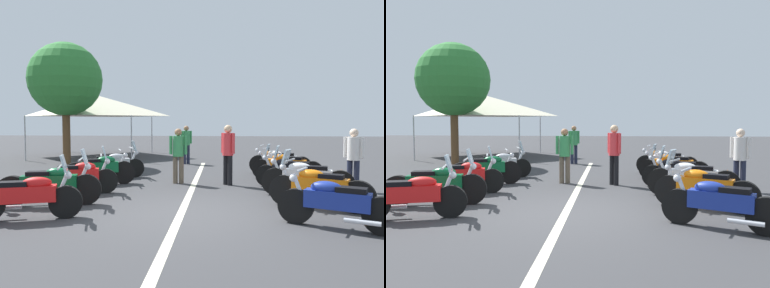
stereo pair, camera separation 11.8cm
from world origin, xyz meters
TOP-DOWN VIEW (x-y plane):
  - ground_plane at (0.00, 0.00)m, footprint 80.00×80.00m
  - lane_centre_stripe at (2.48, 0.00)m, footprint 13.25×0.16m
  - motorcycle_left_row_0 at (-0.75, 2.74)m, footprint 0.85×1.92m
  - motorcycle_left_row_1 at (0.43, 2.86)m, footprint 0.78×2.15m
  - motorcycle_left_row_2 at (1.74, 2.75)m, footprint 0.86×1.92m
  - motorcycle_left_row_3 at (3.16, 2.67)m, footprint 0.94×1.94m
  - motorcycle_left_row_4 at (4.40, 2.69)m, footprint 1.05×2.01m
  - motorcycle_right_row_0 at (-0.89, -2.73)m, footprint 1.07×1.87m
  - motorcycle_right_row_1 at (0.56, -2.80)m, footprint 1.12×1.97m
  - motorcycle_right_row_2 at (1.84, -2.82)m, footprint 0.87×2.13m
  - motorcycle_right_row_3 at (3.11, -2.68)m, footprint 0.85×1.94m
  - motorcycle_right_row_4 at (4.49, -2.78)m, footprint 0.98×2.09m
  - motorcycle_right_row_5 at (5.75, -2.77)m, footprint 0.90×2.05m
  - traffic_cone_2 at (2.45, -3.83)m, footprint 0.36×0.36m
  - bystander_0 at (2.77, -4.23)m, footprint 0.37×0.43m
  - bystander_1 at (3.60, 0.47)m, footprint 0.32×0.53m
  - bystander_2 at (8.72, 0.72)m, footprint 0.33×0.46m
  - bystander_3 at (3.43, -0.97)m, footprint 0.42×0.38m
  - roadside_tree_0 at (8.14, 5.76)m, footprint 3.06×3.06m
  - event_tent at (11.93, 5.77)m, footprint 5.55×5.55m

SIDE VIEW (x-z plane):
  - ground_plane at x=0.00m, z-range 0.00..0.00m
  - lane_centre_stripe at x=2.48m, z-range 0.00..0.01m
  - traffic_cone_2 at x=2.45m, z-range -0.02..0.60m
  - motorcycle_right_row_0 at x=-0.89m, z-range -0.04..0.95m
  - motorcycle_right_row_4 at x=4.49m, z-range -0.04..0.95m
  - motorcycle_right_row_3 at x=3.11m, z-range -0.14..1.05m
  - motorcycle_right_row_5 at x=5.75m, z-range -0.04..0.96m
  - motorcycle_left_row_4 at x=4.40m, z-range -0.14..1.05m
  - motorcycle_left_row_0 at x=-0.75m, z-range -0.14..1.06m
  - motorcycle_left_row_2 at x=1.74m, z-range -0.14..1.06m
  - motorcycle_left_row_3 at x=3.16m, z-range -0.04..0.97m
  - motorcycle_right_row_1 at x=0.56m, z-range -0.14..1.08m
  - motorcycle_left_row_1 at x=0.43m, z-range -0.14..1.09m
  - motorcycle_right_row_2 at x=1.84m, z-range -0.14..1.09m
  - bystander_1 at x=3.60m, z-range 0.13..1.75m
  - bystander_0 at x=2.77m, z-range 0.14..1.77m
  - bystander_2 at x=8.72m, z-range 0.14..1.77m
  - bystander_3 at x=3.43m, z-range 0.15..1.87m
  - event_tent at x=11.93m, z-range 1.05..4.25m
  - roadside_tree_0 at x=8.14m, z-range 1.01..6.13m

